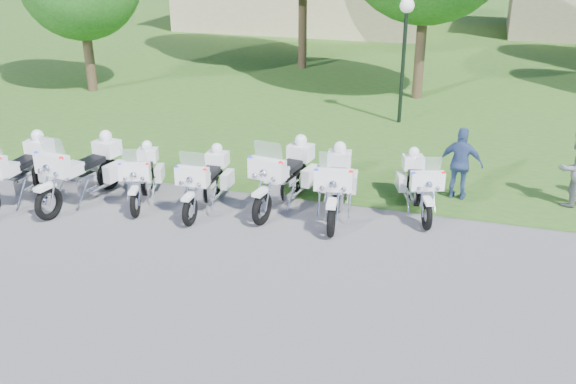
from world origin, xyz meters
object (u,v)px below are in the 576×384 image
(motorcycle_5, at_px, (336,184))
(bystander_c, at_px, (461,164))
(motorcycle_4, at_px, (285,175))
(lamp_post, at_px, (405,29))
(motorcycle_2, at_px, (143,175))
(motorcycle_3, at_px, (206,180))
(motorcycle_6, at_px, (419,184))
(bystander_b, at_px, (575,169))
(motorcycle_1, at_px, (83,170))
(motorcycle_0, at_px, (18,171))

(motorcycle_5, xyz_separation_m, bystander_c, (2.49, 1.68, 0.12))
(motorcycle_4, height_order, lamp_post, lamp_post)
(motorcycle_2, xyz_separation_m, lamp_post, (4.71, 7.83, 2.29))
(motorcycle_3, relative_size, bystander_c, 1.37)
(motorcycle_4, height_order, motorcycle_6, motorcycle_4)
(lamp_post, distance_m, bystander_b, 7.28)
(motorcycle_3, height_order, lamp_post, lamp_post)
(lamp_post, relative_size, bystander_c, 2.27)
(motorcycle_3, distance_m, motorcycle_5, 2.86)
(motorcycle_2, bearing_deg, motorcycle_1, 2.01)
(motorcycle_4, relative_size, lamp_post, 0.68)
(motorcycle_3, relative_size, motorcycle_6, 1.06)
(motorcycle_6, height_order, bystander_b, bystander_b)
(motorcycle_1, xyz_separation_m, motorcycle_4, (4.40, 1.08, -0.01))
(lamp_post, bearing_deg, motorcycle_3, -112.25)
(lamp_post, bearing_deg, motorcycle_5, -92.85)
(motorcycle_5, bearing_deg, motorcycle_0, 3.01)
(motorcycle_2, relative_size, motorcycle_3, 0.92)
(motorcycle_0, distance_m, motorcycle_2, 2.76)
(lamp_post, bearing_deg, bystander_c, -69.38)
(motorcycle_2, distance_m, motorcycle_4, 3.23)
(motorcycle_0, xyz_separation_m, motorcycle_5, (6.97, 1.39, -0.03))
(motorcycle_5, xyz_separation_m, motorcycle_6, (1.67, 0.72, -0.09))
(motorcycle_4, xyz_separation_m, bystander_b, (6.10, 1.88, 0.13))
(motorcycle_5, relative_size, bystander_c, 1.51)
(motorcycle_0, height_order, motorcycle_6, motorcycle_0)
(motorcycle_4, xyz_separation_m, lamp_post, (1.55, 7.18, 2.17))
(motorcycle_6, distance_m, bystander_b, 3.50)
(motorcycle_4, distance_m, motorcycle_5, 1.20)
(motorcycle_4, distance_m, lamp_post, 7.66)
(motorcycle_6, relative_size, bystander_c, 1.29)
(motorcycle_4, relative_size, motorcycle_5, 1.02)
(motorcycle_1, relative_size, motorcycle_4, 1.01)
(motorcycle_3, bearing_deg, bystander_b, -164.36)
(bystander_b, bearing_deg, motorcycle_5, -11.42)
(motorcycle_4, bearing_deg, bystander_b, -153.69)
(motorcycle_1, xyz_separation_m, motorcycle_2, (1.24, 0.43, -0.13))
(motorcycle_3, bearing_deg, motorcycle_4, -162.06)
(motorcycle_6, bearing_deg, bystander_c, -148.48)
(motorcycle_1, bearing_deg, motorcycle_3, -160.28)
(lamp_post, bearing_deg, motorcycle_4, -102.20)
(motorcycle_0, bearing_deg, bystander_c, -162.87)
(motorcycle_1, distance_m, motorcycle_3, 2.81)
(motorcycle_3, height_order, motorcycle_4, motorcycle_4)
(motorcycle_2, relative_size, motorcycle_5, 0.83)
(motorcycle_5, xyz_separation_m, lamp_post, (0.36, 7.32, 2.18))
(motorcycle_3, distance_m, motorcycle_4, 1.74)
(motorcycle_4, height_order, bystander_c, motorcycle_4)
(motorcycle_5, relative_size, lamp_post, 0.67)
(motorcycle_2, xyz_separation_m, bystander_b, (9.26, 2.53, 0.25))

